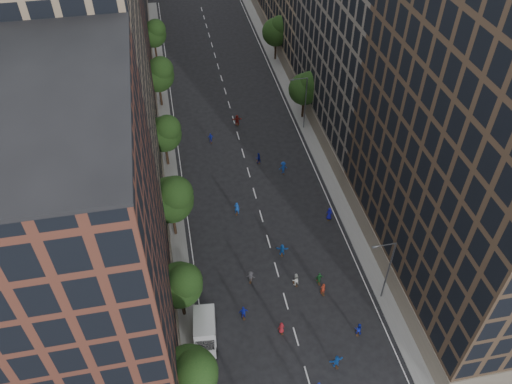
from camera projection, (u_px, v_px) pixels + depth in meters
ground at (244, 155)px, 74.50m from camera, size 240.00×240.00×0.00m
sidewalk_left at (160, 135)px, 78.14m from camera, size 4.00×105.00×0.15m
sidewalk_right at (308, 118)px, 81.56m from camera, size 4.00×105.00×0.15m
bldg_left_a at (74, 257)px, 40.72m from camera, size 14.00×22.00×30.00m
bldg_left_b at (85, 85)px, 56.65m from camera, size 14.00×26.00×34.00m
bldg_left_c at (97, 25)px, 75.26m from camera, size 14.00×20.00×28.00m
bldg_right_a at (485, 143)px, 46.98m from camera, size 14.00×30.00×36.00m
bldg_right_b at (372, 27)px, 68.89m from camera, size 14.00×28.00×33.00m
tree_left_0 at (191, 374)px, 42.84m from camera, size 5.20×5.20×8.83m
tree_left_1 at (181, 284)px, 50.33m from camera, size 4.80×4.80×8.21m
tree_left_2 at (172, 198)px, 58.41m from camera, size 5.60×5.60×9.45m
tree_left_3 at (165, 133)px, 68.88m from camera, size 5.00×5.00×8.58m
tree_left_4 at (159, 74)px, 80.21m from camera, size 5.40×5.40×9.08m
tree_left_5 at (154, 33)px, 92.03m from camera, size 4.80×4.80×8.33m
tree_right_a at (306, 87)px, 77.96m from camera, size 5.00×5.00×8.39m
tree_right_b at (277, 30)px, 92.14m from camera, size 5.20×5.20×8.83m
streetlamp_near at (387, 268)px, 52.30m from camera, size 2.64×0.22×9.06m
streetlamp_far at (304, 100)px, 76.07m from camera, size 2.64×0.22×9.06m
cargo_van at (205, 331)px, 51.06m from camera, size 2.82×5.19×2.66m
skater_2 at (358, 329)px, 51.92m from camera, size 0.93×0.83×1.59m
skater_4 at (244, 312)px, 53.29m from camera, size 1.03×0.43×1.76m
skater_5 at (336, 361)px, 49.22m from camera, size 1.56×0.68×1.62m
skater_6 at (281, 328)px, 52.05m from camera, size 0.80×0.58×1.53m
skater_7 at (323, 289)px, 55.60m from camera, size 0.66×0.48×1.67m
skater_8 at (295, 280)px, 56.49m from camera, size 1.01×0.88×1.75m
skater_9 at (251, 277)px, 56.93m from camera, size 1.12×0.88×1.53m
skater_10 at (319, 278)px, 56.66m from camera, size 1.02×0.50×1.68m
skater_11 at (282, 250)px, 59.81m from camera, size 1.60×0.84×1.65m
skater_12 at (329, 214)px, 64.15m from camera, size 1.03×0.87×1.81m
skater_13 at (237, 208)px, 64.86m from camera, size 0.80×0.67×1.88m
skater_14 at (258, 158)px, 72.74m from camera, size 0.90×0.78×1.60m
skater_15 at (283, 168)px, 70.86m from camera, size 1.33×0.87×1.92m
skater_16 at (211, 138)px, 76.33m from camera, size 0.93×0.39×1.57m
skater_17 at (237, 120)px, 79.67m from camera, size 1.64×0.55×1.76m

